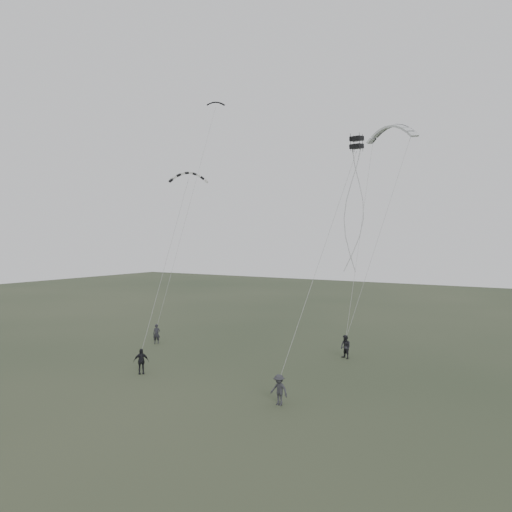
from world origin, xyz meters
The scene contains 9 objects.
ground centered at (0.00, 0.00, 0.00)m, with size 140.00×140.00×0.00m, color #293622.
flyer_left centered at (-8.04, 4.76, 0.79)m, with size 0.58×0.38×1.58m, color black.
flyer_right centered at (6.96, 7.98, 0.83)m, with size 0.81×0.63×1.67m, color black.
flyer_center centered at (-2.59, -2.56, 0.80)m, with size 0.94×0.39×1.61m, color black.
flyer_far centered at (7.71, -3.20, 0.79)m, with size 1.02×0.59×1.58m, color #2A2A2F.
kite_dark_small centered at (-6.29, 10.59, 20.57)m, with size 1.59×0.48×0.52m, color black, non-canonical shape.
kite_pale_large centered at (8.59, 13.11, 17.22)m, with size 4.07×0.92×1.66m, color #BABDC0, non-canonical shape.
kite_striped centered at (-3.01, 2.76, 13.27)m, with size 2.82×0.71×1.13m, color black, non-canonical shape.
kite_box centered at (9.84, 2.10, 14.05)m, with size 0.62×0.62×0.71m, color black, non-canonical shape.
Camera 1 is at (19.92, -25.39, 8.55)m, focal length 35.00 mm.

